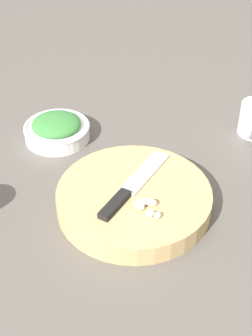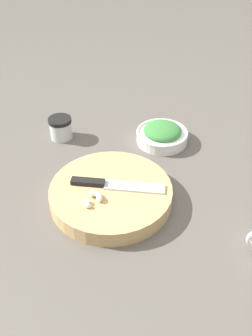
{
  "view_description": "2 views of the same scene",
  "coord_description": "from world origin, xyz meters",
  "px_view_note": "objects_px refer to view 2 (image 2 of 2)",
  "views": [
    {
      "loc": [
        -0.03,
        -0.8,
        0.65
      ],
      "look_at": [
        -0.01,
        -0.05,
        0.06
      ],
      "focal_mm": 50.0,
      "sensor_mm": 36.0,
      "label": 1
    },
    {
      "loc": [
        0.65,
        -0.37,
        0.67
      ],
      "look_at": [
        -0.0,
        -0.05,
        0.09
      ],
      "focal_mm": 40.0,
      "sensor_mm": 36.0,
      "label": 2
    }
  ],
  "objects_px": {
    "cutting_board": "(111,194)",
    "chef_knife": "(112,185)",
    "spice_jar": "(61,128)",
    "garlic_cloves": "(94,197)",
    "herb_bowl": "(162,134)"
  },
  "relations": [
    {
      "from": "herb_bowl",
      "to": "spice_jar",
      "type": "height_order",
      "value": "spice_jar"
    },
    {
      "from": "cutting_board",
      "to": "spice_jar",
      "type": "distance_m",
      "value": 0.33
    },
    {
      "from": "garlic_cloves",
      "to": "herb_bowl",
      "type": "relative_size",
      "value": 0.35
    },
    {
      "from": "chef_knife",
      "to": "garlic_cloves",
      "type": "relative_size",
      "value": 3.8
    },
    {
      "from": "cutting_board",
      "to": "chef_knife",
      "type": "distance_m",
      "value": 0.03
    },
    {
      "from": "herb_bowl",
      "to": "spice_jar",
      "type": "bearing_deg",
      "value": -119.89
    },
    {
      "from": "herb_bowl",
      "to": "cutting_board",
      "type": "bearing_deg",
      "value": -55.19
    },
    {
      "from": "cutting_board",
      "to": "garlic_cloves",
      "type": "distance_m",
      "value": 0.06
    },
    {
      "from": "cutting_board",
      "to": "chef_knife",
      "type": "xyz_separation_m",
      "value": [
        -0.0,
        0.01,
        0.03
      ]
    },
    {
      "from": "spice_jar",
      "to": "cutting_board",
      "type": "bearing_deg",
      "value": 4.22
    },
    {
      "from": "cutting_board",
      "to": "spice_jar",
      "type": "height_order",
      "value": "spice_jar"
    },
    {
      "from": "chef_knife",
      "to": "herb_bowl",
      "type": "height_order",
      "value": "herb_bowl"
    },
    {
      "from": "cutting_board",
      "to": "chef_knife",
      "type": "bearing_deg",
      "value": 122.7
    },
    {
      "from": "garlic_cloves",
      "to": "spice_jar",
      "type": "height_order",
      "value": "spice_jar"
    },
    {
      "from": "spice_jar",
      "to": "herb_bowl",
      "type": "bearing_deg",
      "value": 60.11
    }
  ]
}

